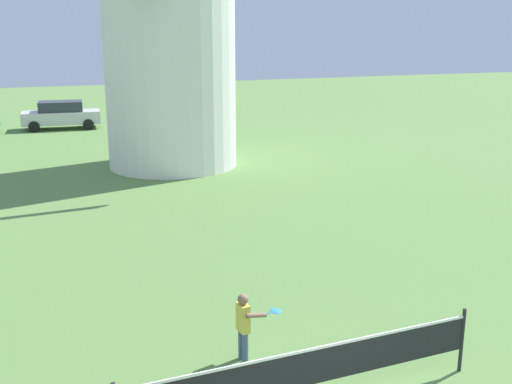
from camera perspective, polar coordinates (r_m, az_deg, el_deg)
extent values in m
cylinder|color=white|center=(24.91, -8.24, 16.96)|extent=(5.18, 5.18, 12.73)
cylinder|color=black|center=(10.63, 18.72, -13.01)|extent=(0.06, 0.06, 1.10)
cube|color=black|center=(9.15, 4.97, -16.13)|extent=(5.50, 0.01, 0.55)
cube|color=white|center=(9.00, 5.01, -14.52)|extent=(5.50, 0.02, 0.04)
cylinder|color=slate|center=(10.56, -1.37, -14.05)|extent=(0.11, 0.11, 0.55)
cylinder|color=slate|center=(10.45, -1.03, -14.38)|extent=(0.11, 0.11, 0.55)
cube|color=#E5CC4C|center=(10.26, -1.22, -11.69)|extent=(0.17, 0.28, 0.49)
sphere|color=#89664C|center=(10.12, -1.23, -10.02)|extent=(0.18, 0.18, 0.18)
cylinder|color=#89664C|center=(10.41, -1.64, -11.41)|extent=(0.08, 0.08, 0.36)
cylinder|color=#89664C|center=(10.17, 0.01, -11.48)|extent=(0.38, 0.11, 0.14)
cylinder|color=#338CCC|center=(10.23, 0.75, -11.31)|extent=(0.22, 0.04, 0.04)
ellipsoid|color=#338CCC|center=(10.33, 1.85, -11.07)|extent=(0.20, 0.25, 0.03)
cube|color=silver|center=(36.46, -17.76, 6.67)|extent=(4.40, 2.15, 0.70)
cube|color=#2D333D|center=(36.39, -17.84, 7.65)|extent=(2.53, 1.75, 0.56)
cylinder|color=black|center=(37.34, -15.47, 6.47)|extent=(0.62, 0.24, 0.60)
cylinder|color=black|center=(35.65, -15.42, 6.10)|extent=(0.62, 0.24, 0.60)
cylinder|color=black|center=(37.42, -19.91, 6.14)|extent=(0.62, 0.24, 0.60)
cylinder|color=black|center=(35.74, -20.06, 5.76)|extent=(0.62, 0.24, 0.60)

